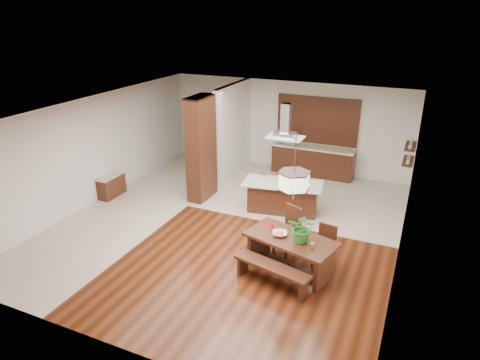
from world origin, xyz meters
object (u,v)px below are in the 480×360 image
at_px(dining_chair_right, 324,247).
at_px(range_hood, 286,121).
at_px(fruit_bowl, 280,234).
at_px(dining_table, 291,246).
at_px(dining_bench, 272,275).
at_px(pendant_lantern, 295,169).
at_px(foliage_plant, 303,228).
at_px(kitchen_island, 283,197).
at_px(island_cup, 297,184).
at_px(dining_chair_left, 287,230).
at_px(hallway_console, 112,186).
at_px(microwave, 289,139).

bearing_deg(dining_chair_right, range_hood, 136.30).
bearing_deg(fruit_bowl, dining_table, -0.51).
bearing_deg(dining_bench, range_hood, 104.95).
xyz_separation_m(pendant_lantern, foliage_plant, (0.24, -0.05, -1.18)).
bearing_deg(pendant_lantern, range_hood, 111.83).
bearing_deg(fruit_bowl, dining_bench, -83.47).
xyz_separation_m(dining_chair_right, fruit_bowl, (-0.83, -0.42, 0.34)).
xyz_separation_m(kitchen_island, island_cup, (0.38, -0.08, 0.45)).
bearing_deg(dining_chair_right, dining_chair_left, 174.30).
bearing_deg(foliage_plant, pendant_lantern, 167.86).
height_order(dining_table, dining_bench, dining_table).
xyz_separation_m(foliage_plant, island_cup, (-0.88, 2.51, -0.18)).
bearing_deg(dining_chair_left, hallway_console, -164.04).
bearing_deg(island_cup, dining_chair_left, -79.42).
distance_m(kitchen_island, range_hood, 2.03).
bearing_deg(range_hood, dining_table, -68.17).
distance_m(dining_table, foliage_plant, 0.56).
distance_m(dining_bench, pendant_lantern, 2.12).
height_order(dining_table, dining_chair_left, dining_chair_left).
distance_m(dining_bench, dining_chair_right, 1.32).
height_order(hallway_console, dining_chair_right, dining_chair_right).
bearing_deg(foliage_plant, microwave, 110.56).
height_order(fruit_bowl, microwave, microwave).
xyz_separation_m(foliage_plant, range_hood, (-1.26, 2.59, 1.40)).
bearing_deg(microwave, fruit_bowl, -74.31).
bearing_deg(dining_chair_right, foliage_plant, -116.54).
distance_m(dining_chair_right, pendant_lantern, 1.93).
relative_size(dining_bench, foliage_plant, 2.66).
height_order(dining_bench, microwave, microwave).
xyz_separation_m(foliage_plant, fruit_bowl, (-0.49, 0.05, -0.27)).
relative_size(dining_chair_right, kitchen_island, 0.42).
distance_m(dining_chair_right, foliage_plant, 0.84).
bearing_deg(island_cup, dining_table, -75.56).
relative_size(dining_chair_right, pendant_lantern, 0.69).
distance_m(dining_bench, island_cup, 3.20).
bearing_deg(island_cup, hallway_console, -169.54).
bearing_deg(dining_chair_left, island_cup, 125.30).
height_order(hallway_console, pendant_lantern, pendant_lantern).
bearing_deg(kitchen_island, dining_bench, -84.31).
relative_size(pendant_lantern, fruit_bowl, 4.33).
bearing_deg(kitchen_island, dining_chair_right, -62.18).
xyz_separation_m(kitchen_island, microwave, (-0.81, 2.93, 0.66)).
bearing_deg(kitchen_island, pendant_lantern, -77.42).
height_order(dining_chair_left, fruit_bowl, dining_chair_left).
xyz_separation_m(pendant_lantern, island_cup, (-0.63, 2.46, -1.36)).
bearing_deg(range_hood, dining_bench, -75.05).
distance_m(hallway_console, island_cup, 5.30).
height_order(foliage_plant, kitchen_island, foliage_plant).
distance_m(island_cup, microwave, 3.25).
bearing_deg(range_hood, microwave, 105.48).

